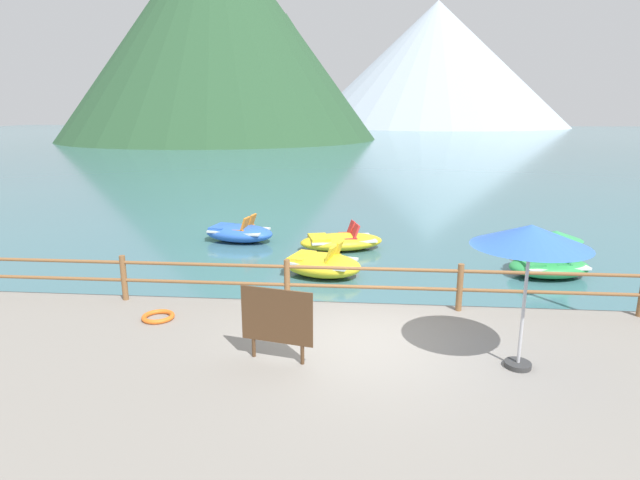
% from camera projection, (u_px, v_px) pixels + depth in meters
% --- Properties ---
extents(ground_plane, '(200.00, 200.00, 0.00)m').
position_uv_depth(ground_plane, '(368.00, 158.00, 47.61)').
color(ground_plane, '#3D6B75').
extents(promenade_dock, '(28.00, 8.00, 0.40)m').
position_uv_depth(promenade_dock, '(374.00, 427.00, 6.79)').
color(promenade_dock, gray).
rests_on(promenade_dock, ground).
extents(dock_railing, '(23.92, 0.12, 0.95)m').
position_uv_depth(dock_railing, '(372.00, 280.00, 10.23)').
color(dock_railing, brown).
rests_on(dock_railing, promenade_dock).
extents(sign_board, '(1.16, 0.30, 1.19)m').
position_uv_depth(sign_board, '(277.00, 317.00, 8.00)').
color(sign_board, silver).
rests_on(sign_board, promenade_dock).
extents(beach_umbrella, '(1.70, 1.70, 2.24)m').
position_uv_depth(beach_umbrella, '(531.00, 238.00, 7.47)').
color(beach_umbrella, '#B2B2B7').
rests_on(beach_umbrella, promenade_dock).
extents(life_ring, '(0.61, 0.61, 0.09)m').
position_uv_depth(life_ring, '(158.00, 317.00, 9.79)').
color(life_ring, orange).
rests_on(life_ring, promenade_dock).
extents(pedal_boat_0, '(2.54, 1.76, 0.89)m').
position_uv_depth(pedal_boat_0, '(239.00, 232.00, 17.15)').
color(pedal_boat_0, blue).
rests_on(pedal_boat_0, ground).
extents(pedal_boat_1, '(2.34, 1.77, 1.21)m').
position_uv_depth(pedal_boat_1, '(550.00, 260.00, 13.53)').
color(pedal_boat_1, green).
rests_on(pedal_boat_1, ground).
extents(pedal_boat_2, '(2.84, 1.95, 0.84)m').
position_uv_depth(pedal_boat_2, '(341.00, 241.00, 16.15)').
color(pedal_boat_2, yellow).
rests_on(pedal_boat_2, ground).
extents(pedal_boat_3, '(2.41, 1.94, 0.90)m').
position_uv_depth(pedal_boat_3, '(322.00, 264.00, 13.59)').
color(pedal_boat_3, yellow).
rests_on(pedal_boat_3, ground).
extents(cliff_headland, '(46.29, 46.29, 31.06)m').
position_uv_depth(cliff_headland, '(229.00, 38.00, 76.13)').
color(cliff_headland, '#284C2D').
rests_on(cliff_headland, ground).
extents(distant_peak, '(67.54, 67.54, 31.15)m').
position_uv_depth(distant_peak, '(435.00, 65.00, 134.16)').
color(distant_peak, '#9EADBC').
rests_on(distant_peak, ground).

